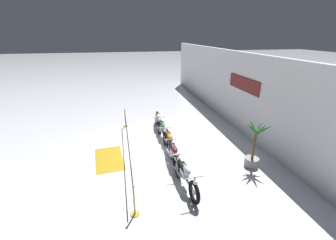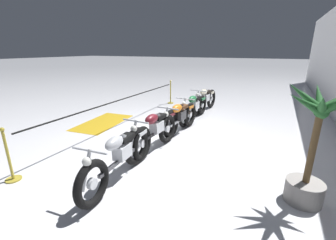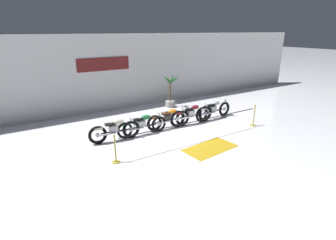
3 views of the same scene
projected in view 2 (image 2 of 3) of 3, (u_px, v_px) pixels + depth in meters
ground_plane at (159, 130)px, 6.90m from camera, size 120.00×120.00×0.00m
motorcycle_cream_0 at (205, 100)px, 8.81m from camera, size 2.19×0.62×0.96m
motorcycle_green_1 at (194, 107)px, 7.71m from camera, size 2.35×0.62×0.94m
motorcycle_orange_2 at (179, 118)px, 6.47m from camera, size 2.27×0.62×0.96m
motorcycle_maroon_3 at (156, 131)px, 5.43m from camera, size 2.48×0.62×0.99m
motorcycle_silver_4 at (121, 156)px, 4.17m from camera, size 2.43×0.62×0.96m
potted_palm_left_of_row at (313, 148)px, 3.37m from camera, size 1.13×1.01×1.99m
stanchion_far_left at (144, 97)px, 8.14m from camera, size 7.02×0.28×1.05m
stanchion_mid_left at (10, 163)px, 4.16m from camera, size 0.28×0.28×1.05m
floor_banner at (103, 122)px, 7.58m from camera, size 2.26×1.37×0.01m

